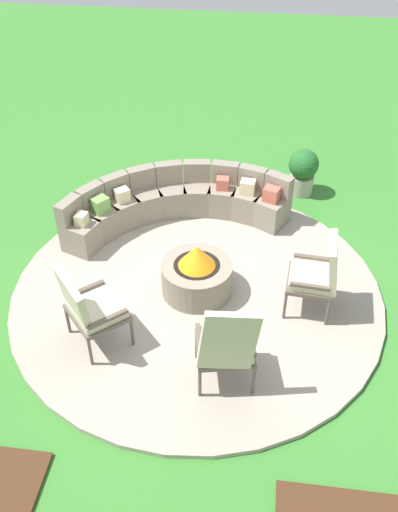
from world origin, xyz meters
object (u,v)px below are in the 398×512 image
lounge_chair_front_right (226,344)px  potted_plant_2 (303,170)px  lounge_chair_front_left (89,307)px  lounge_chair_back_left (319,273)px  fire_pit (197,274)px  curved_stone_bench (174,203)px

lounge_chair_front_right → potted_plant_2: size_ratio=1.57×
lounge_chair_front_left → lounge_chair_back_left: (2.47, 0.89, -0.00)m
fire_pit → lounge_chair_back_left: lounge_chair_back_left is taller
lounge_chair_front_right → potted_plant_2: lounge_chair_front_right is taller
curved_stone_bench → lounge_chair_back_left: (1.95, -1.54, 0.24)m
lounge_chair_front_right → lounge_chair_back_left: lounge_chair_front_right is taller
fire_pit → lounge_chair_back_left: size_ratio=0.87×
lounge_chair_front_left → lounge_chair_back_left: bearing=67.8°
potted_plant_2 → lounge_chair_front_right: bearing=-101.9°
potted_plant_2 → lounge_chair_back_left: bearing=-87.2°
curved_stone_bench → lounge_chair_front_left: 2.50m
fire_pit → lounge_chair_back_left: (1.43, -0.10, 0.27)m
lounge_chair_front_left → lounge_chair_front_right: 1.57m
lounge_chair_front_right → lounge_chair_front_left: bearing=154.8°
fire_pit → lounge_chair_front_right: 1.48m
curved_stone_bench → fire_pit: bearing=-70.2°
fire_pit → lounge_chair_front_left: (-1.04, -1.00, 0.28)m
fire_pit → lounge_chair_front_right: bearing=-70.6°
fire_pit → curved_stone_bench: bearing=109.8°
fire_pit → lounge_chair_front_left: lounge_chair_front_left is taller
fire_pit → curved_stone_bench: curved_stone_bench is taller
lounge_chair_back_left → fire_pit: bearing=90.8°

